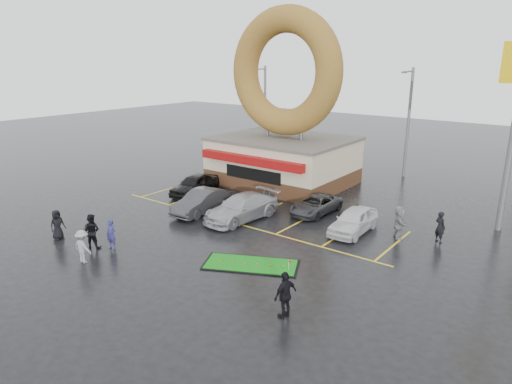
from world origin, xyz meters
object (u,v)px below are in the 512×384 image
Objects in this scene: streetlight_left at (264,110)px; car_grey at (316,205)px; car_dgrey at (201,202)px; car_white at (353,221)px; streetlight_mid at (408,120)px; dumpster at (236,168)px; donut_shop at (284,128)px; putting_green at (251,264)px; person_cameraman at (285,295)px; car_silver at (242,207)px; car_black at (195,185)px; person_blue at (111,234)px.

car_grey is at bearing -42.64° from streetlight_left.
car_dgrey is 1.08× the size of car_white.
dumpster is (-11.50, -8.47, -4.13)m from streetlight_mid.
donut_shop is 9.87m from streetlight_left.
car_grey is at bearing 99.44° from putting_green.
person_cameraman reaches higher than car_grey.
streetlight_left is 1.00× the size of streetlight_mid.
car_silver is at bearing -103.92° from streetlight_mid.
streetlight_mid reaches higher than car_black.
person_cameraman reaches higher than putting_green.
putting_green is (0.38, -21.57, -4.75)m from streetlight_mid.
person_blue reaches higher than car_grey.
car_grey is 2.58× the size of person_blue.
streetlight_mid is at bearing 62.67° from person_blue.
car_white is (9.43, 2.80, -0.03)m from car_dgrey.
donut_shop is at bearing 113.91° from car_silver.
putting_green is at bearing -88.99° from streetlight_mid.
putting_green is (4.53, -4.83, -0.74)m from car_silver.
person_blue is (-2.56, -7.73, 0.03)m from car_silver.
streetlight_left is at bearing 95.27° from person_blue.
car_dgrey is 7.15m from person_blue.
car_black is at bearing 167.09° from car_silver.
car_white is at bearing 74.14° from putting_green.
donut_shop is at bearing 142.67° from car_grey.
person_blue reaches higher than dumpster.
person_blue is (-5.65, -11.54, 0.23)m from car_grey.
streetlight_mid is 13.62m from car_grey.
person_cameraman is at bearing -11.69° from person_blue.
streetlight_mid is 2.15× the size of car_grey.
donut_shop reaches higher than streetlight_left.
car_grey is at bearing 51.92° from person_blue.
car_black is 2.73× the size of person_blue.
car_black is 12.78m from putting_green.
donut_shop is 7.02× the size of person_cameraman.
streetlight_left reaches higher than person_cameraman.
person_cameraman is at bearing -80.52° from car_white.
streetlight_left reaches higher than car_black.
putting_green is (14.38, -20.57, -4.75)m from streetlight_left.
donut_shop is 10.09m from car_dgrey.
car_dgrey reaches higher than car_white.
donut_shop is at bearing 56.66° from car_black.
car_grey is 1.00× the size of car_white.
car_white is 15.14m from dumpster.
car_grey reaches higher than putting_green.
car_grey is at bearing 31.83° from car_dgrey.
streetlight_mid is at bearing 91.01° from putting_green.
person_blue is (-6.71, -24.46, -3.97)m from streetlight_mid.
car_black is at bearing 136.07° from car_dgrey.
streetlight_mid is 2.03× the size of car_black.
car_dgrey is (3.28, -2.70, -0.01)m from car_black.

